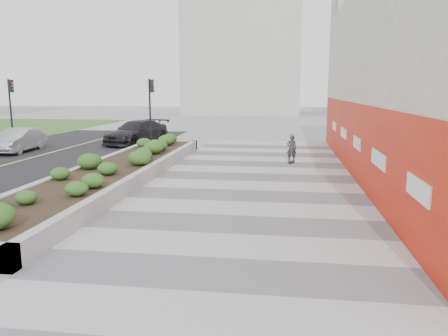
% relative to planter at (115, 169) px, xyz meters
% --- Properties ---
extents(ground, '(160.00, 160.00, 0.00)m').
position_rel_planter_xyz_m(ground, '(5.50, -7.00, -0.42)').
color(ground, gray).
rests_on(ground, ground).
extents(walkway, '(8.00, 36.00, 0.01)m').
position_rel_planter_xyz_m(walkway, '(5.50, -4.00, -0.41)').
color(walkway, '#A8A8AD').
rests_on(walkway, ground).
extents(building, '(6.04, 24.08, 8.00)m').
position_rel_planter_xyz_m(building, '(12.48, 1.98, 3.56)').
color(building, '#BDB8A1').
rests_on(building, ground).
extents(planter, '(3.00, 18.00, 0.90)m').
position_rel_planter_xyz_m(planter, '(0.00, 0.00, 0.00)').
color(planter, '#9E9EA0').
rests_on(planter, ground).
extents(traffic_signal_near, '(0.33, 0.28, 4.20)m').
position_rel_planter_xyz_m(traffic_signal_near, '(-1.73, 10.50, 2.34)').
color(traffic_signal_near, black).
rests_on(traffic_signal_near, ground).
extents(traffic_signal_far, '(0.33, 0.28, 4.20)m').
position_rel_planter_xyz_m(traffic_signal_far, '(-10.93, 10.00, 2.34)').
color(traffic_signal_far, black).
rests_on(traffic_signal_far, ground).
extents(distant_bldg_north_l, '(16.00, 12.00, 20.00)m').
position_rel_planter_xyz_m(distant_bldg_north_l, '(0.50, 48.00, 9.58)').
color(distant_bldg_north_l, '#ADAAA3').
rests_on(distant_bldg_north_l, ground).
extents(distant_bldg_north_r, '(14.00, 10.00, 24.00)m').
position_rel_planter_xyz_m(distant_bldg_north_r, '(20.50, 53.00, 11.58)').
color(distant_bldg_north_r, '#ADAAA3').
rests_on(distant_bldg_north_r, ground).
extents(manhole_cover, '(0.44, 0.44, 0.01)m').
position_rel_planter_xyz_m(manhole_cover, '(6.00, -4.00, -0.42)').
color(manhole_cover, '#595654').
rests_on(manhole_cover, ground).
extents(skateboarder, '(0.51, 0.74, 1.46)m').
position_rel_planter_xyz_m(skateboarder, '(7.01, 4.86, 0.32)').
color(skateboarder, beige).
rests_on(skateboarder, ground).
extents(car_silver, '(1.73, 4.18, 1.35)m').
position_rel_planter_xyz_m(car_silver, '(-8.45, 6.68, 0.25)').
color(car_silver, '#A8ABB0').
rests_on(car_silver, ground).
extents(car_dark, '(3.63, 5.66, 1.53)m').
position_rel_planter_xyz_m(car_dark, '(-3.00, 11.24, 0.34)').
color(car_dark, black).
rests_on(car_dark, ground).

